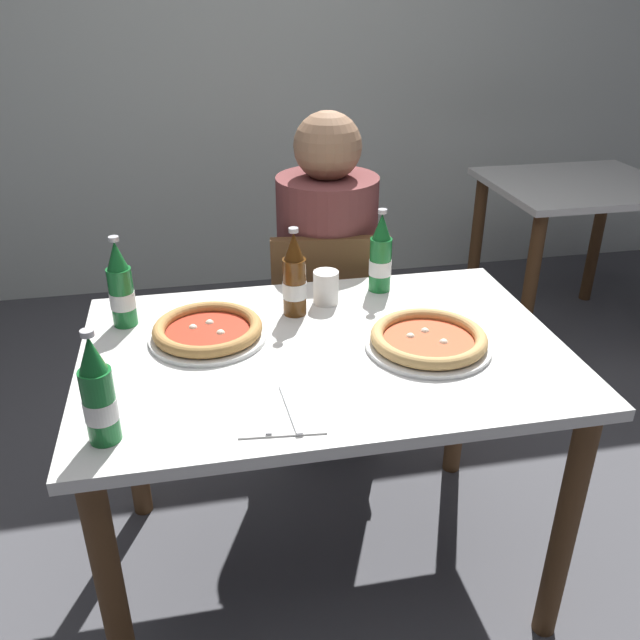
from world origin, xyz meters
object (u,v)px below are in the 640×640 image
(beer_bottle_center, at_px, (98,396))
(chair_behind_table, at_px, (327,326))
(beer_bottle_extra, at_px, (121,289))
(dining_table_background, at_px, (575,215))
(pizza_marinara_far, at_px, (428,340))
(beer_bottle_right, at_px, (294,279))
(napkin_with_cutlery, at_px, (281,410))
(paper_cup, at_px, (326,287))
(beer_bottle_left, at_px, (381,257))
(diner_seated, at_px, (327,293))
(pizza_margherita_near, at_px, (208,331))
(dining_table_main, at_px, (324,385))

(beer_bottle_center, bearing_deg, chair_behind_table, 54.30)
(beer_bottle_extra, bearing_deg, dining_table_background, 28.03)
(pizza_marinara_far, xyz_separation_m, beer_bottle_right, (-0.30, 0.25, 0.08))
(dining_table_background, bearing_deg, beer_bottle_extra, -151.97)
(napkin_with_cutlery, bearing_deg, pizza_marinara_far, 26.86)
(beer_bottle_right, relative_size, paper_cup, 2.60)
(beer_bottle_right, distance_m, napkin_with_cutlery, 0.48)
(beer_bottle_left, bearing_deg, dining_table_background, 37.99)
(pizza_marinara_far, xyz_separation_m, napkin_with_cutlery, (-0.40, -0.20, -0.02))
(pizza_marinara_far, bearing_deg, beer_bottle_right, 139.39)
(diner_seated, xyz_separation_m, pizza_marinara_far, (0.11, -0.71, 0.19))
(chair_behind_table, relative_size, beer_bottle_left, 3.44)
(pizza_marinara_far, height_order, paper_cup, paper_cup)
(paper_cup, bearing_deg, diner_seated, 77.68)
(diner_seated, distance_m, napkin_with_cutlery, 0.98)
(chair_behind_table, distance_m, pizza_margherita_near, 0.72)
(diner_seated, xyz_separation_m, beer_bottle_extra, (-0.64, -0.44, 0.27))
(chair_behind_table, bearing_deg, pizza_margherita_near, 57.65)
(diner_seated, distance_m, pizza_margherita_near, 0.73)
(dining_table_background, bearing_deg, napkin_with_cutlery, -136.50)
(pizza_marinara_far, relative_size, beer_bottle_right, 1.28)
(chair_behind_table, distance_m, dining_table_background, 1.47)
(pizza_marinara_far, distance_m, paper_cup, 0.36)
(dining_table_background, xyz_separation_m, beer_bottle_center, (-1.96, -1.54, 0.26))
(dining_table_background, distance_m, beer_bottle_right, 1.85)
(diner_seated, xyz_separation_m, beer_bottle_center, (-0.65, -0.94, 0.27))
(napkin_with_cutlery, bearing_deg, beer_bottle_center, -175.84)
(beer_bottle_left, height_order, beer_bottle_right, same)
(paper_cup, bearing_deg, napkin_with_cutlery, -111.85)
(chair_behind_table, bearing_deg, diner_seated, -92.86)
(chair_behind_table, xyz_separation_m, diner_seated, (0.01, 0.05, 0.10))
(beer_bottle_right, distance_m, beer_bottle_extra, 0.45)
(beer_bottle_center, bearing_deg, pizza_marinara_far, 16.80)
(chair_behind_table, xyz_separation_m, napkin_with_cutlery, (-0.28, -0.87, 0.27))
(chair_behind_table, relative_size, diner_seated, 0.70)
(diner_seated, height_order, beer_bottle_center, diner_seated)
(diner_seated, distance_m, dining_table_background, 1.44)
(beer_bottle_left, distance_m, beer_bottle_extra, 0.73)
(diner_seated, bearing_deg, pizza_marinara_far, -81.36)
(beer_bottle_center, xyz_separation_m, paper_cup, (0.56, 0.53, -0.06))
(diner_seated, height_order, pizza_margherita_near, diner_seated)
(dining_table_main, height_order, beer_bottle_right, beer_bottle_right)
(dining_table_background, height_order, beer_bottle_left, beer_bottle_left)
(pizza_marinara_far, height_order, beer_bottle_left, beer_bottle_left)
(beer_bottle_left, distance_m, beer_bottle_right, 0.29)
(dining_table_main, bearing_deg, paper_cup, 77.15)
(dining_table_main, relative_size, beer_bottle_extra, 4.86)
(beer_bottle_center, height_order, beer_bottle_extra, same)
(pizza_margherita_near, bearing_deg, napkin_with_cutlery, -69.29)
(pizza_margherita_near, xyz_separation_m, pizza_marinara_far, (0.54, -0.16, -0.00))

